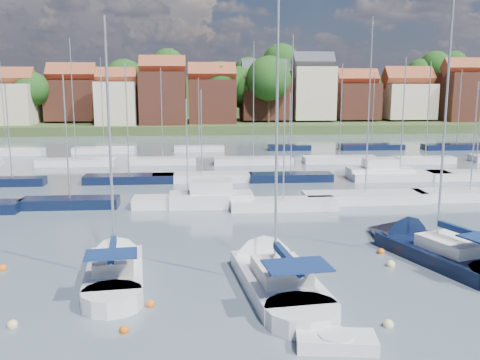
{
  "coord_description": "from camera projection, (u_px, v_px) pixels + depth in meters",
  "views": [
    {
      "loc": [
        -6.43,
        -24.15,
        10.32
      ],
      "look_at": [
        -3.34,
        14.0,
        3.35
      ],
      "focal_mm": 40.0,
      "sensor_mm": 36.0,
      "label": 1
    }
  ],
  "objects": [
    {
      "name": "buoy_h",
      "position": [
        3.0,
        270.0,
        29.89
      ],
      "size": [
        0.47,
        0.47,
        0.47
      ],
      "primitive_type": "sphere",
      "color": "#D85914",
      "rests_on": "ground"
    },
    {
      "name": "sailboat_navy",
      "position": [
        422.0,
        247.0,
        32.89
      ],
      "size": [
        7.54,
        13.55,
        18.11
      ],
      "rotation": [
        0.0,
        0.0,
        1.9
      ],
      "color": "black",
      "rests_on": "ground"
    },
    {
      "name": "tender",
      "position": [
        336.0,
        342.0,
        21.08
      ],
      "size": [
        3.31,
        1.86,
        0.68
      ],
      "rotation": [
        0.0,
        0.0,
        -0.13
      ],
      "color": "silver",
      "rests_on": "ground"
    },
    {
      "name": "buoy_b",
      "position": [
        124.0,
        332.0,
        22.43
      ],
      "size": [
        0.42,
        0.42,
        0.42
      ],
      "primitive_type": "sphere",
      "color": "#D85914",
      "rests_on": "ground"
    },
    {
      "name": "buoy_a",
      "position": [
        13.0,
        327.0,
        22.9
      ],
      "size": [
        0.47,
        0.47,
        0.47
      ],
      "primitive_type": "sphere",
      "color": "beige",
      "rests_on": "ground"
    },
    {
      "name": "sailboat_left",
      "position": [
        116.0,
        267.0,
        29.36
      ],
      "size": [
        4.02,
        11.1,
        14.79
      ],
      "rotation": [
        0.0,
        0.0,
        1.68
      ],
      "color": "silver",
      "rests_on": "ground"
    },
    {
      "name": "ground",
      "position": [
        250.0,
        169.0,
        65.27
      ],
      "size": [
        260.0,
        260.0,
        0.0
      ],
      "primitive_type": "plane",
      "color": "#475461",
      "rests_on": "ground"
    },
    {
      "name": "buoy_c",
      "position": [
        151.0,
        306.0,
        25.03
      ],
      "size": [
        0.43,
        0.43,
        0.43
      ],
      "primitive_type": "sphere",
      "color": "#D85914",
      "rests_on": "ground"
    },
    {
      "name": "buoy_g",
      "position": [
        391.0,
        266.0,
        30.52
      ],
      "size": [
        0.51,
        0.51,
        0.51
      ],
      "primitive_type": "sphere",
      "color": "beige",
      "rests_on": "ground"
    },
    {
      "name": "buoy_e",
      "position": [
        381.0,
        253.0,
        32.79
      ],
      "size": [
        0.44,
        0.44,
        0.44
      ],
      "primitive_type": "sphere",
      "color": "#D85914",
      "rests_on": "ground"
    },
    {
      "name": "marina_field",
      "position": [
        271.0,
        171.0,
        60.59
      ],
      "size": [
        79.62,
        41.41,
        15.93
      ],
      "color": "silver",
      "rests_on": "ground"
    },
    {
      "name": "buoy_d",
      "position": [
        388.0,
        327.0,
        22.95
      ],
      "size": [
        0.46,
        0.46,
        0.46
      ],
      "primitive_type": "sphere",
      "color": "beige",
      "rests_on": "ground"
    },
    {
      "name": "far_shore_town",
      "position": [
        226.0,
        103.0,
        155.49
      ],
      "size": [
        212.46,
        90.0,
        22.27
      ],
      "color": "#374A25",
      "rests_on": "ground"
    },
    {
      "name": "sailboat_centre",
      "position": [
        269.0,
        271.0,
        28.71
      ],
      "size": [
        4.83,
        13.12,
        17.34
      ],
      "rotation": [
        0.0,
        0.0,
        1.69
      ],
      "color": "silver",
      "rests_on": "ground"
    }
  ]
}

